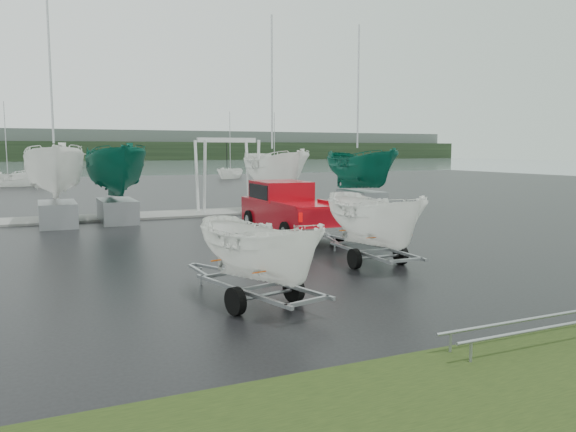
{
  "coord_description": "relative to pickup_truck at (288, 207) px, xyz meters",
  "views": [
    {
      "loc": [
        -5.6,
        -16.62,
        3.48
      ],
      "look_at": [
        2.3,
        0.91,
        1.2
      ],
      "focal_mm": 35.0,
      "sensor_mm": 36.0,
      "label": 1
    }
  ],
  "objects": [
    {
      "name": "ground_plane",
      "position": [
        -3.81,
        -4.26,
        -1.13
      ],
      "size": [
        120.0,
        120.0,
        0.0
      ],
      "primitive_type": "plane",
      "color": "black",
      "rests_on": "ground"
    },
    {
      "name": "lake",
      "position": [
        -3.81,
        95.74,
        -1.13
      ],
      "size": [
        300.0,
        300.0,
        0.0
      ],
      "primitive_type": "plane",
      "color": "slate",
      "rests_on": "ground"
    },
    {
      "name": "grass_verge",
      "position": [
        -3.81,
        -15.26,
        -1.12
      ],
      "size": [
        40.0,
        40.0,
        0.0
      ],
      "primitive_type": "plane",
      "color": "black",
      "rests_on": "ground"
    },
    {
      "name": "dock",
      "position": [
        -3.81,
        8.74,
        -1.08
      ],
      "size": [
        30.0,
        3.0,
        0.12
      ],
      "primitive_type": "cube",
      "color": "gray",
      "rests_on": "ground"
    },
    {
      "name": "treeline",
      "position": [
        -3.81,
        165.74,
        1.87
      ],
      "size": [
        300.0,
        8.0,
        6.0
      ],
      "primitive_type": "cube",
      "color": "black",
      "rests_on": "ground"
    },
    {
      "name": "far_hill",
      "position": [
        -3.81,
        173.74,
        3.87
      ],
      "size": [
        300.0,
        6.0,
        10.0
      ],
      "primitive_type": "cube",
      "color": "#4C5651",
      "rests_on": "ground"
    },
    {
      "name": "pickup_truck",
      "position": [
        0.0,
        0.0,
        0.0
      ],
      "size": [
        2.54,
        6.55,
        2.16
      ],
      "rotation": [
        0.0,
        0.0,
        -0.03
      ],
      "color": "#990812",
      "rests_on": "ground"
    },
    {
      "name": "trailer_hitched",
      "position": [
        -0.19,
        -6.77,
        1.63
      ],
      "size": [
        1.8,
        3.63,
        5.09
      ],
      "rotation": [
        0.0,
        0.0,
        -0.03
      ],
      "color": "gray",
      "rests_on": "ground"
    },
    {
      "name": "trailer_parked",
      "position": [
        -4.96,
        -9.5,
        1.32
      ],
      "size": [
        2.06,
        3.78,
        4.48
      ],
      "rotation": [
        0.0,
        0.0,
        0.26
      ],
      "color": "gray",
      "rests_on": "ground"
    },
    {
      "name": "boat_hoist",
      "position": [
        0.25,
        8.74,
        1.54
      ],
      "size": [
        3.3,
        2.18,
        4.12
      ],
      "color": "silver",
      "rests_on": "ground"
    },
    {
      "name": "keelboat_0",
      "position": [
        -8.56,
        6.74,
        3.01
      ],
      "size": [
        2.6,
        3.2,
        10.77
      ],
      "color": "gray",
      "rests_on": "ground"
    },
    {
      "name": "keelboat_1",
      "position": [
        -5.89,
        6.94,
        3.01
      ],
      "size": [
        2.6,
        3.2,
        8.01
      ],
      "color": "gray",
      "rests_on": "ground"
    },
    {
      "name": "keelboat_2",
      "position": [
        2.32,
        6.74,
        2.62
      ],
      "size": [
        2.36,
        3.2,
        10.53
      ],
      "color": "gray",
      "rests_on": "ground"
    },
    {
      "name": "keelboat_3",
      "position": [
        7.85,
        7.04,
        2.69
      ],
      "size": [
        2.4,
        3.2,
        10.57
      ],
      "color": "gray",
      "rests_on": "ground"
    },
    {
      "name": "moored_boat_1",
      "position": [
        -11.79,
        38.71,
        -1.12
      ],
      "size": [
        3.16,
        3.1,
        11.66
      ],
      "rotation": [
        0.0,
        0.0,
        1.44
      ],
      "color": "white",
      "rests_on": "ground"
    },
    {
      "name": "moored_boat_2",
      "position": [
        12.11,
        43.8,
        -1.12
      ],
      "size": [
        2.99,
        2.99,
        10.78
      ],
      "rotation": [
        0.0,
        0.0,
        5.56
      ],
      "color": "white",
      "rests_on": "ground"
    },
    {
      "name": "moored_boat_3",
      "position": [
        17.57,
        43.05,
        -1.12
      ],
      "size": [
        3.78,
        3.8,
        11.63
      ],
      "rotation": [
        0.0,
        0.0,
        2.61
      ],
      "color": "white",
      "rests_on": "ground"
    }
  ]
}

